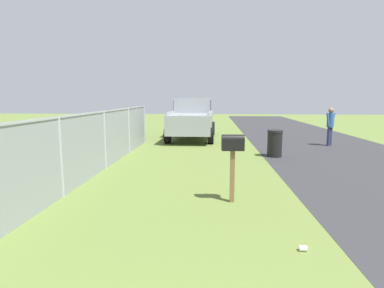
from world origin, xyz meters
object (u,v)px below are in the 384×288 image
Objects in this scene: trash_bin at (275,143)px; pedestrian at (330,124)px; mailbox at (233,149)px; pickup_truck at (192,117)px.

pedestrian is at bearing -46.39° from trash_bin.
pickup_truck is at bearing 5.14° from mailbox.
mailbox reaches higher than trash_bin.
pedestrian is at bearing -34.29° from mailbox.
pickup_truck is 6.57m from pedestrian.
pickup_truck is 5.97m from trash_bin.
pedestrian reaches higher than trash_bin.
pickup_truck is at bearing 33.38° from trash_bin.
mailbox is 9.17m from pedestrian.
trash_bin is (-4.96, -3.27, -0.62)m from pickup_truck.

